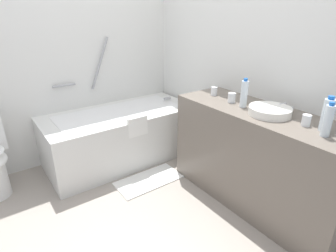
% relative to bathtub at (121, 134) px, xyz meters
% --- Properties ---
extents(ground_plane, '(3.71, 3.71, 0.00)m').
position_rel_bathtub_xyz_m(ground_plane, '(-0.44, -0.97, -0.31)').
color(ground_plane, '#9E9389').
extents(wall_back_tiled, '(3.01, 0.10, 2.52)m').
position_rel_bathtub_xyz_m(wall_back_tiled, '(-0.44, 0.43, 0.95)').
color(wall_back_tiled, silver).
rests_on(wall_back_tiled, ground_plane).
extents(wall_right_mirror, '(0.10, 3.11, 2.52)m').
position_rel_bathtub_xyz_m(wall_right_mirror, '(0.92, -0.97, 0.95)').
color(wall_right_mirror, silver).
rests_on(wall_right_mirror, ground_plane).
extents(bathtub, '(1.67, 0.77, 1.35)m').
position_rel_bathtub_xyz_m(bathtub, '(0.00, 0.00, 0.00)').
color(bathtub, silver).
rests_on(bathtub, ground_plane).
extents(vanity_counter, '(0.54, 1.56, 0.86)m').
position_rel_bathtub_xyz_m(vanity_counter, '(0.60, -1.40, 0.12)').
color(vanity_counter, '#6B6056').
rests_on(vanity_counter, ground_plane).
extents(sink_basin, '(0.32, 0.32, 0.06)m').
position_rel_bathtub_xyz_m(sink_basin, '(0.58, -1.47, 0.58)').
color(sink_basin, white).
rests_on(sink_basin, vanity_counter).
extents(sink_faucet, '(0.10, 0.15, 0.07)m').
position_rel_bathtub_xyz_m(sink_faucet, '(0.77, -1.47, 0.58)').
color(sink_faucet, silver).
rests_on(sink_faucet, vanity_counter).
extents(water_bottle_0, '(0.06, 0.06, 0.23)m').
position_rel_bathtub_xyz_m(water_bottle_0, '(0.53, -1.91, 0.66)').
color(water_bottle_0, silver).
rests_on(water_bottle_0, vanity_counter).
extents(water_bottle_1, '(0.07, 0.07, 0.24)m').
position_rel_bathtub_xyz_m(water_bottle_1, '(0.61, -1.87, 0.67)').
color(water_bottle_1, silver).
rests_on(water_bottle_1, vanity_counter).
extents(water_bottle_2, '(0.06, 0.06, 0.24)m').
position_rel_bathtub_xyz_m(water_bottle_2, '(0.56, -1.22, 0.67)').
color(water_bottle_2, silver).
rests_on(water_bottle_2, vanity_counter).
extents(drinking_glass_0, '(0.06, 0.06, 0.08)m').
position_rel_bathtub_xyz_m(drinking_glass_0, '(0.59, -1.75, 0.59)').
color(drinking_glass_0, white).
rests_on(drinking_glass_0, vanity_counter).
extents(drinking_glass_1, '(0.07, 0.07, 0.08)m').
position_rel_bathtub_xyz_m(drinking_glass_1, '(0.57, -1.08, 0.60)').
color(drinking_glass_1, white).
rests_on(drinking_glass_1, vanity_counter).
extents(drinking_glass_2, '(0.06, 0.06, 0.08)m').
position_rel_bathtub_xyz_m(drinking_glass_2, '(0.61, -0.83, 0.59)').
color(drinking_glass_2, white).
rests_on(drinking_glass_2, vanity_counter).
extents(bath_mat, '(0.67, 0.33, 0.01)m').
position_rel_bathtub_xyz_m(bath_mat, '(-0.01, -0.59, -0.30)').
color(bath_mat, white).
rests_on(bath_mat, ground_plane).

